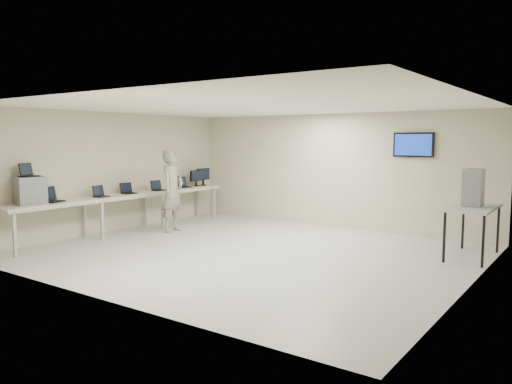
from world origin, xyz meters
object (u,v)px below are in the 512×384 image
Objects in this scene: workbench at (126,197)px; side_table at (473,210)px; soldier at (173,191)px; equipment_box at (30,191)px.

workbench is 7.46m from side_table.
soldier is at bearing 41.11° from workbench.
workbench is at bearing -164.45° from side_table.
side_table is (7.25, 4.30, -0.30)m from equipment_box.
equipment_box is 0.34× the size of side_table.
side_table reaches higher than workbench.
soldier is (0.82, 0.71, 0.14)m from workbench.
workbench is at bearing 116.86° from soldier.
soldier is (0.88, 3.02, -0.20)m from equipment_box.
equipment_box is (-0.06, -2.30, 0.34)m from workbench.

